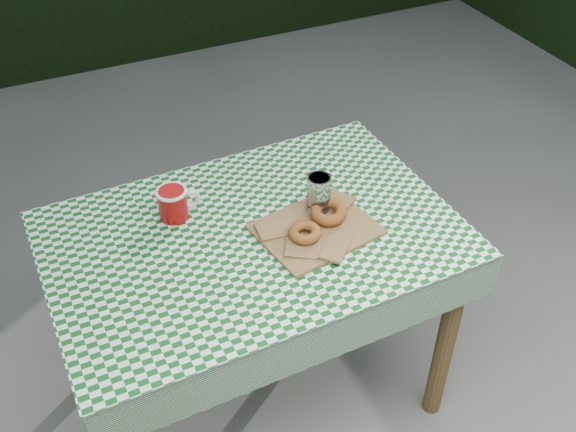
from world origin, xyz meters
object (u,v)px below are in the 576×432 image
object	(u,v)px
table	(257,322)
drinking_glass	(319,195)
coffee_mug	(173,204)
paper_bag	(316,229)

from	to	relation	value
table	drinking_glass	world-z (taller)	drinking_glass
coffee_mug	paper_bag	bearing A→B (deg)	-32.78
paper_bag	drinking_glass	distance (m)	0.10
table	coffee_mug	size ratio (longest dim) A/B	6.69
coffee_mug	drinking_glass	size ratio (longest dim) A/B	1.35
paper_bag	coffee_mug	bearing A→B (deg)	146.51
table	drinking_glass	size ratio (longest dim) A/B	9.05
drinking_glass	table	bearing A→B (deg)	-177.61
table	paper_bag	world-z (taller)	paper_bag
drinking_glass	coffee_mug	bearing A→B (deg)	158.42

